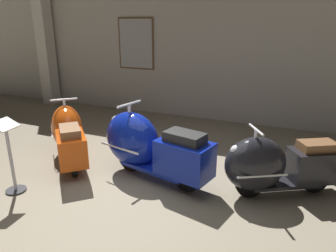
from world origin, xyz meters
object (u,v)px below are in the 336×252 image
(scooter_0, at_px, (68,134))
(scooter_1, at_px, (147,145))
(scooter_2, at_px, (273,165))
(info_stanchion, at_px, (11,163))

(scooter_0, distance_m, scooter_1, 1.54)
(scooter_2, relative_size, info_stanchion, 1.54)
(scooter_1, height_order, scooter_2, scooter_1)
(scooter_1, xyz_separation_m, info_stanchion, (-1.52, -1.15, -0.08))
(scooter_2, xyz_separation_m, info_stanchion, (-3.35, -1.33, -0.01))
(scooter_2, bearing_deg, info_stanchion, -9.09)
(scooter_1, relative_size, info_stanchion, 1.82)
(scooter_0, bearing_deg, info_stanchion, 136.45)
(scooter_2, bearing_deg, scooter_0, -28.49)
(scooter_0, height_order, scooter_2, scooter_0)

